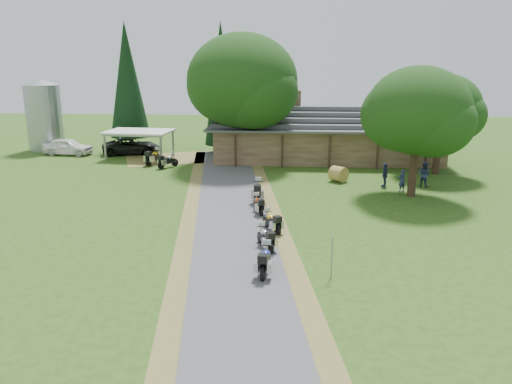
# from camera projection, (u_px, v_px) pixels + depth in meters

# --- Properties ---
(ground) EXTENTS (120.00, 120.00, 0.00)m
(ground) POSITION_uv_depth(u_px,v_px,m) (235.00, 253.00, 24.04)
(ground) COLOR #2E4B15
(ground) RESTS_ON ground
(driveway) EXTENTS (51.95, 51.95, 0.00)m
(driveway) POSITION_uv_depth(u_px,v_px,m) (233.00, 226.00, 27.92)
(driveway) COLOR #4A4A4D
(driveway) RESTS_ON ground
(lodge) EXTENTS (21.40, 9.40, 4.90)m
(lodge) POSITION_uv_depth(u_px,v_px,m) (326.00, 132.00, 46.15)
(lodge) COLOR brown
(lodge) RESTS_ON ground
(silo) EXTENTS (3.88, 3.88, 7.06)m
(silo) POSITION_uv_depth(u_px,v_px,m) (44.00, 115.00, 50.23)
(silo) COLOR gray
(silo) RESTS_ON ground
(carport) EXTENTS (6.28, 4.51, 2.57)m
(carport) POSITION_uv_depth(u_px,v_px,m) (140.00, 144.00, 46.60)
(carport) COLOR white
(carport) RESTS_ON ground
(car_white_sedan) EXTENTS (3.16, 6.27, 2.01)m
(car_white_sedan) POSITION_uv_depth(u_px,v_px,m) (68.00, 144.00, 48.22)
(car_white_sedan) COLOR white
(car_white_sedan) RESTS_ON ground
(car_dark_suv) EXTENTS (4.10, 6.46, 2.29)m
(car_dark_suv) POSITION_uv_depth(u_px,v_px,m) (131.00, 142.00, 48.55)
(car_dark_suv) COLOR black
(car_dark_suv) RESTS_ON ground
(motorcycle_row_a) EXTENTS (0.80, 1.99, 1.33)m
(motorcycle_row_a) POSITION_uv_depth(u_px,v_px,m) (265.00, 259.00, 21.62)
(motorcycle_row_a) COLOR #263597
(motorcycle_row_a) RESTS_ON ground
(motorcycle_row_b) EXTENTS (1.24, 1.86, 1.21)m
(motorcycle_row_b) POSITION_uv_depth(u_px,v_px,m) (265.00, 237.00, 24.46)
(motorcycle_row_b) COLOR #9DA0A4
(motorcycle_row_b) RESTS_ON ground
(motorcycle_row_c) EXTENTS (1.34, 1.78, 1.18)m
(motorcycle_row_c) POSITION_uv_depth(u_px,v_px,m) (272.00, 221.00, 26.91)
(motorcycle_row_c) COLOR orange
(motorcycle_row_c) RESTS_ON ground
(motorcycle_row_d) EXTENTS (1.02, 1.78, 1.16)m
(motorcycle_row_d) POSITION_uv_depth(u_px,v_px,m) (259.00, 204.00, 30.10)
(motorcycle_row_d) COLOR red
(motorcycle_row_d) RESTS_ON ground
(motorcycle_row_e) EXTENTS (0.73, 2.14, 1.45)m
(motorcycle_row_e) POSITION_uv_depth(u_px,v_px,m) (258.00, 190.00, 32.57)
(motorcycle_row_e) COLOR black
(motorcycle_row_e) RESTS_ON ground
(motorcycle_carport_a) EXTENTS (1.32, 2.22, 1.45)m
(motorcycle_carport_a) POSITION_uv_depth(u_px,v_px,m) (154.00, 156.00, 43.88)
(motorcycle_carport_a) COLOR gold
(motorcycle_carport_a) RESTS_ON ground
(motorcycle_carport_b) EXTENTS (1.65, 1.85, 1.28)m
(motorcycle_carport_b) POSITION_uv_depth(u_px,v_px,m) (168.00, 160.00, 42.62)
(motorcycle_carport_b) COLOR slate
(motorcycle_carport_b) RESTS_ON ground
(person_a) EXTENTS (0.66, 0.61, 1.90)m
(person_a) POSITION_uv_depth(u_px,v_px,m) (402.00, 179.00, 34.74)
(person_a) COLOR navy
(person_a) RESTS_ON ground
(person_b) EXTENTS (0.76, 0.75, 2.20)m
(person_b) POSITION_uv_depth(u_px,v_px,m) (424.00, 172.00, 36.18)
(person_b) COLOR navy
(person_b) RESTS_ON ground
(person_c) EXTENTS (0.63, 0.70, 2.04)m
(person_c) POSITION_uv_depth(u_px,v_px,m) (385.00, 173.00, 36.20)
(person_c) COLOR navy
(person_c) RESTS_ON ground
(hay_bale) EXTENTS (1.58, 1.59, 1.17)m
(hay_bale) POSITION_uv_depth(u_px,v_px,m) (339.00, 174.00, 37.78)
(hay_bale) COLOR olive
(hay_bale) RESTS_ON ground
(sign_post) EXTENTS (0.34, 0.06, 1.90)m
(sign_post) POSITION_uv_depth(u_px,v_px,m) (332.00, 257.00, 21.13)
(sign_post) COLOR gray
(sign_post) RESTS_ON ground
(oak_lodge_left) EXTENTS (9.45, 9.45, 11.66)m
(oak_lodge_left) POSITION_uv_depth(u_px,v_px,m) (242.00, 97.00, 42.91)
(oak_lodge_left) COLOR #163811
(oak_lodge_left) RESTS_ON ground
(oak_lodge_right) EXTENTS (6.06, 6.06, 8.74)m
(oak_lodge_right) POSITION_uv_depth(u_px,v_px,m) (440.00, 120.00, 39.32)
(oak_lodge_right) COLOR #163811
(oak_lodge_right) RESTS_ON ground
(oak_driveway) EXTENTS (6.79, 6.79, 9.33)m
(oak_driveway) POSITION_uv_depth(u_px,v_px,m) (417.00, 128.00, 32.80)
(oak_driveway) COLOR #163811
(oak_driveway) RESTS_ON ground
(cedar_near) EXTENTS (3.41, 3.41, 12.51)m
(cedar_near) POSITION_uv_depth(u_px,v_px,m) (221.00, 89.00, 47.76)
(cedar_near) COLOR black
(cedar_near) RESTS_ON ground
(cedar_far) EXTENTS (4.10, 4.10, 12.76)m
(cedar_far) POSITION_uv_depth(u_px,v_px,m) (128.00, 85.00, 51.32)
(cedar_far) COLOR black
(cedar_far) RESTS_ON ground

